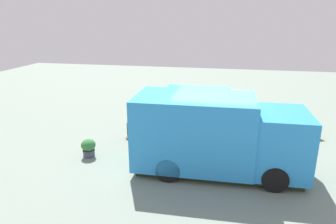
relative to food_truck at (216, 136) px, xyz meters
name	(u,v)px	position (x,y,z in m)	size (l,w,h in m)	color
ground_plane	(212,162)	(-0.53, -0.09, -1.17)	(40.00, 40.00, 0.00)	gray
food_truck	(216,136)	(0.00, 0.00, 0.00)	(2.80, 5.23, 2.41)	#2B8CD9
person_customer	(132,131)	(-1.96, -3.41, -0.84)	(0.76, 0.70, 0.85)	olive
planter_flowering_near	(135,118)	(-3.52, -3.73, -0.81)	(0.57, 0.57, 0.72)	silver
planter_flowering_far	(88,147)	(-0.11, -4.38, -0.82)	(0.50, 0.50, 0.64)	#4B4C56
plaza_bench	(303,124)	(-4.23, 3.50, -0.81)	(1.74, 1.16, 0.47)	#4E2F19
trash_bin	(161,111)	(-4.35, -2.72, -0.66)	(0.55, 0.55, 1.00)	black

